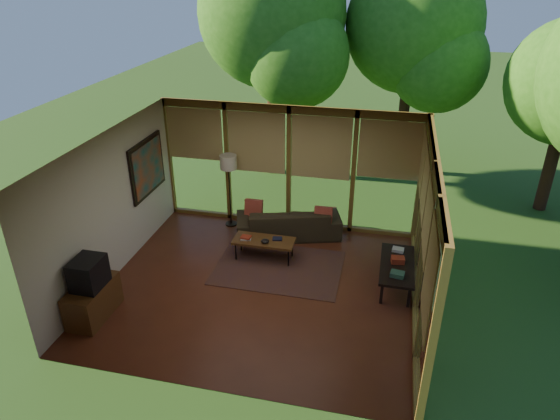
% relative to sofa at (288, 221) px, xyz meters
% --- Properties ---
extents(floor, '(5.50, 5.50, 0.00)m').
position_rel_sofa_xyz_m(floor, '(-0.11, -2.00, -0.32)').
color(floor, maroon).
rests_on(floor, ground).
extents(ceiling, '(5.50, 5.50, 0.00)m').
position_rel_sofa_xyz_m(ceiling, '(-0.11, -2.00, 2.38)').
color(ceiling, white).
rests_on(ceiling, ground).
extents(wall_left, '(0.04, 5.00, 2.70)m').
position_rel_sofa_xyz_m(wall_left, '(-2.86, -2.00, 1.03)').
color(wall_left, silver).
rests_on(wall_left, ground).
extents(wall_front, '(5.50, 0.04, 2.70)m').
position_rel_sofa_xyz_m(wall_front, '(-0.11, -4.50, 1.03)').
color(wall_front, silver).
rests_on(wall_front, ground).
extents(window_wall_back, '(5.50, 0.12, 2.70)m').
position_rel_sofa_xyz_m(window_wall_back, '(-0.11, 0.50, 1.03)').
color(window_wall_back, olive).
rests_on(window_wall_back, ground).
extents(window_wall_right, '(0.12, 5.00, 2.70)m').
position_rel_sofa_xyz_m(window_wall_right, '(2.64, -2.00, 1.03)').
color(window_wall_right, olive).
rests_on(window_wall_right, ground).
extents(tree_nw, '(3.66, 3.66, 5.98)m').
position_rel_sofa_xyz_m(tree_nw, '(-1.19, 3.50, 3.82)').
color(tree_nw, '#371D14').
rests_on(tree_nw, ground).
extents(tree_ne, '(3.39, 3.39, 5.57)m').
position_rel_sofa_xyz_m(tree_ne, '(2.23, 4.31, 3.54)').
color(tree_ne, '#371D14').
rests_on(tree_ne, ground).
extents(rug, '(2.41, 1.71, 0.01)m').
position_rel_sofa_xyz_m(rug, '(0.09, -1.31, -0.31)').
color(rug, brown).
rests_on(rug, floor).
extents(sofa, '(2.35, 1.47, 0.64)m').
position_rel_sofa_xyz_m(sofa, '(0.00, 0.00, 0.00)').
color(sofa, '#332A19').
rests_on(sofa, floor).
extents(pillow_left, '(0.38, 0.20, 0.40)m').
position_rel_sofa_xyz_m(pillow_left, '(-0.75, -0.05, 0.25)').
color(pillow_left, maroon).
rests_on(pillow_left, sofa).
extents(pillow_right, '(0.37, 0.20, 0.39)m').
position_rel_sofa_xyz_m(pillow_right, '(0.75, -0.05, 0.25)').
color(pillow_right, maroon).
rests_on(pillow_right, sofa).
extents(ct_book_lower, '(0.23, 0.19, 0.03)m').
position_rel_sofa_xyz_m(ct_book_lower, '(-0.62, -1.09, 0.12)').
color(ct_book_lower, beige).
rests_on(ct_book_lower, coffee_table).
extents(ct_book_upper, '(0.21, 0.16, 0.03)m').
position_rel_sofa_xyz_m(ct_book_upper, '(-0.62, -1.09, 0.15)').
color(ct_book_upper, maroon).
rests_on(ct_book_upper, coffee_table).
extents(ct_book_side, '(0.21, 0.17, 0.03)m').
position_rel_sofa_xyz_m(ct_book_side, '(-0.02, -0.96, 0.12)').
color(ct_book_side, black).
rests_on(ct_book_side, coffee_table).
extents(ct_bowl, '(0.16, 0.16, 0.07)m').
position_rel_sofa_xyz_m(ct_bowl, '(-0.22, -1.14, 0.14)').
color(ct_bowl, black).
rests_on(ct_bowl, coffee_table).
extents(media_cabinet, '(0.50, 1.00, 0.60)m').
position_rel_sofa_xyz_m(media_cabinet, '(-2.58, -3.40, -0.02)').
color(media_cabinet, brown).
rests_on(media_cabinet, floor).
extents(television, '(0.45, 0.55, 0.50)m').
position_rel_sofa_xyz_m(television, '(-2.56, -3.40, 0.53)').
color(television, black).
rests_on(television, media_cabinet).
extents(console_book_a, '(0.26, 0.20, 0.08)m').
position_rel_sofa_xyz_m(console_book_a, '(2.29, -1.79, 0.18)').
color(console_book_a, '#2E5141').
rests_on(console_book_a, side_console).
extents(console_book_b, '(0.25, 0.20, 0.11)m').
position_rel_sofa_xyz_m(console_book_b, '(2.29, -1.34, 0.19)').
color(console_book_b, maroon).
rests_on(console_book_b, side_console).
extents(console_book_c, '(0.23, 0.18, 0.06)m').
position_rel_sofa_xyz_m(console_book_c, '(2.29, -0.94, 0.16)').
color(console_book_c, beige).
rests_on(console_book_c, side_console).
extents(floor_lamp, '(0.36, 0.36, 1.65)m').
position_rel_sofa_xyz_m(floor_lamp, '(-1.35, 0.17, 1.08)').
color(floor_lamp, black).
rests_on(floor_lamp, floor).
extents(coffee_table, '(1.20, 0.50, 0.43)m').
position_rel_sofa_xyz_m(coffee_table, '(-0.27, -1.04, 0.07)').
color(coffee_table, brown).
rests_on(coffee_table, floor).
extents(side_console, '(0.60, 1.40, 0.46)m').
position_rel_sofa_xyz_m(side_console, '(2.29, -1.39, 0.09)').
color(side_console, black).
rests_on(side_console, floor).
extents(wall_painting, '(0.06, 1.35, 1.15)m').
position_rel_sofa_xyz_m(wall_painting, '(-2.82, -0.60, 1.23)').
color(wall_painting, black).
rests_on(wall_painting, wall_left).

